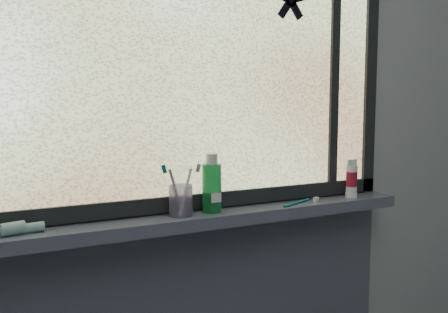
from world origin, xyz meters
name	(u,v)px	position (x,y,z in m)	size (l,w,h in m)	color
wall_back	(180,140)	(0.00, 1.30, 1.25)	(3.00, 0.01, 2.50)	#9EA3A8
windowsill	(190,221)	(0.00, 1.23, 1.00)	(1.62, 0.14, 0.04)	#454B5C
window_pane	(182,51)	(0.00, 1.28, 1.53)	(1.50, 0.01, 1.00)	silver
frame_bottom	(184,202)	(0.00, 1.28, 1.05)	(1.60, 0.03, 0.05)	black
frame_right	(370,61)	(0.78, 1.28, 1.53)	(0.05, 0.03, 1.10)	black
frame_mullion	(334,59)	(0.60, 1.28, 1.53)	(0.04, 0.03, 1.00)	black
starfish_sticker	(291,0)	(0.40, 1.27, 1.72)	(0.15, 0.02, 0.15)	black
toothpaste_tube	(21,228)	(-0.50, 1.22, 1.04)	(0.20, 0.04, 0.04)	silver
toothbrush_cup	(181,200)	(-0.03, 1.23, 1.07)	(0.07, 0.07, 0.10)	#A396C6
toothbrush_lying	(297,202)	(0.40, 1.21, 1.03)	(0.20, 0.02, 0.01)	#0B676A
mouthwash_bottle	(212,183)	(0.08, 1.23, 1.11)	(0.06, 0.06, 0.16)	#1B8E43
cream_tube	(352,177)	(0.65, 1.22, 1.10)	(0.04, 0.04, 0.10)	silver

